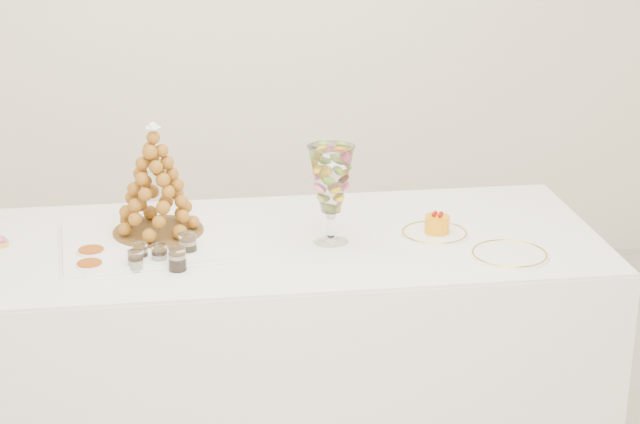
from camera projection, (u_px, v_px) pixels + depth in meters
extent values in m
cube|color=white|center=(272.00, 355.00, 3.66)|extent=(2.20, 0.88, 0.82)
cube|color=white|center=(270.00, 242.00, 3.52)|extent=(2.19, 0.88, 0.01)
cube|color=white|center=(155.00, 241.00, 3.49)|extent=(0.63, 0.50, 0.02)
cylinder|color=white|center=(331.00, 239.00, 3.50)|extent=(0.12, 0.12, 0.02)
cylinder|color=white|center=(331.00, 225.00, 3.49)|extent=(0.02, 0.02, 0.08)
sphere|color=white|center=(331.00, 214.00, 3.47)|extent=(0.04, 0.04, 0.04)
cylinder|color=white|center=(434.00, 234.00, 3.56)|extent=(0.22, 0.22, 0.01)
cylinder|color=white|center=(509.00, 255.00, 3.39)|extent=(0.25, 0.25, 0.01)
cylinder|color=tan|center=(0.00, 244.00, 3.47)|extent=(0.06, 0.06, 0.02)
ellipsoid|color=#C14F7B|center=(0.00, 240.00, 3.46)|extent=(0.04, 0.04, 0.02)
cylinder|color=white|center=(140.00, 252.00, 3.33)|extent=(0.06, 0.06, 0.06)
cylinder|color=white|center=(160.00, 255.00, 3.31)|extent=(0.06, 0.06, 0.07)
cylinder|color=white|center=(188.00, 245.00, 3.38)|extent=(0.06, 0.06, 0.08)
cylinder|color=white|center=(136.00, 260.00, 3.27)|extent=(0.06, 0.06, 0.06)
cylinder|color=white|center=(177.00, 259.00, 3.27)|extent=(0.07, 0.07, 0.07)
cylinder|color=white|center=(91.00, 254.00, 3.37)|extent=(0.09, 0.09, 0.03)
cylinder|color=white|center=(90.00, 267.00, 3.27)|extent=(0.09, 0.09, 0.03)
cylinder|color=brown|center=(158.00, 231.00, 3.54)|extent=(0.30, 0.30, 0.01)
cone|color=#935816|center=(156.00, 178.00, 3.47)|extent=(0.30, 0.30, 0.36)
sphere|color=white|center=(153.00, 128.00, 3.42)|extent=(0.04, 0.04, 0.04)
cylinder|color=orange|center=(437.00, 224.00, 3.55)|extent=(0.08, 0.08, 0.06)
sphere|color=#950C05|center=(441.00, 213.00, 3.54)|extent=(0.01, 0.01, 0.01)
sphere|color=#950C05|center=(435.00, 213.00, 3.55)|extent=(0.01, 0.01, 0.01)
sphere|color=#950C05|center=(434.00, 215.00, 3.53)|extent=(0.01, 0.01, 0.01)
sphere|color=#950C05|center=(440.00, 215.00, 3.52)|extent=(0.01, 0.01, 0.01)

